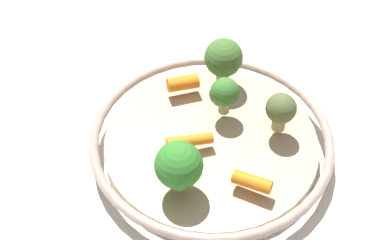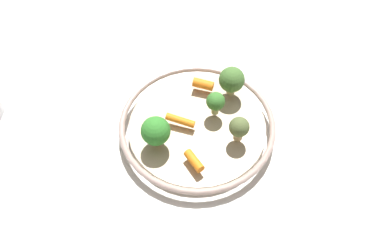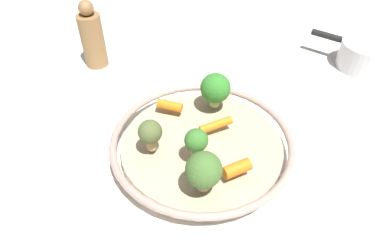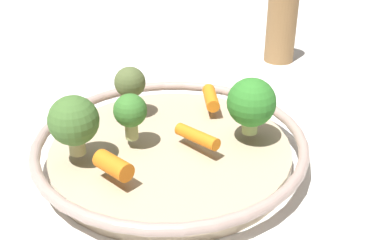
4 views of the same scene
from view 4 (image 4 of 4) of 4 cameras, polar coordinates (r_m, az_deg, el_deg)
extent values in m
plane|color=silver|center=(0.58, -2.57, -5.16)|extent=(2.17, 2.17, 0.00)
cylinder|color=tan|center=(0.58, -2.60, -4.11)|extent=(0.29, 0.29, 0.03)
torus|color=tan|center=(0.57, -2.64, -2.47)|extent=(0.33, 0.33, 0.01)
cylinder|color=orange|center=(0.50, -9.61, -5.51)|extent=(0.05, 0.03, 0.02)
cylinder|color=orange|center=(0.63, 2.32, 2.72)|extent=(0.05, 0.04, 0.02)
cylinder|color=orange|center=(0.55, 0.62, -2.03)|extent=(0.06, 0.03, 0.02)
cylinder|color=#9BA666|center=(0.56, -7.40, -1.29)|extent=(0.02, 0.02, 0.02)
sphere|color=#38712B|center=(0.54, -7.58, 1.17)|extent=(0.04, 0.04, 0.04)
cylinder|color=tan|center=(0.54, -13.87, -3.13)|extent=(0.02, 0.02, 0.02)
sphere|color=#41692E|center=(0.52, -14.28, -0.06)|extent=(0.06, 0.06, 0.06)
cylinder|color=tan|center=(0.63, -7.44, 2.29)|extent=(0.02, 0.02, 0.02)
sphere|color=#4F5D32|center=(0.62, -7.60, 4.60)|extent=(0.04, 0.04, 0.04)
cylinder|color=#95AC66|center=(0.57, 7.08, -0.79)|extent=(0.02, 0.02, 0.02)
sphere|color=#2F7829|center=(0.56, 7.28, 2.17)|extent=(0.06, 0.06, 0.06)
cylinder|color=olive|center=(0.89, 10.87, 11.13)|extent=(0.06, 0.06, 0.13)
camera|label=1|loc=(0.85, 38.66, 40.85)|focal=49.79mm
camera|label=2|loc=(1.07, 19.84, 51.67)|focal=39.95mm
camera|label=3|loc=(0.58, -62.28, 30.48)|focal=32.09mm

